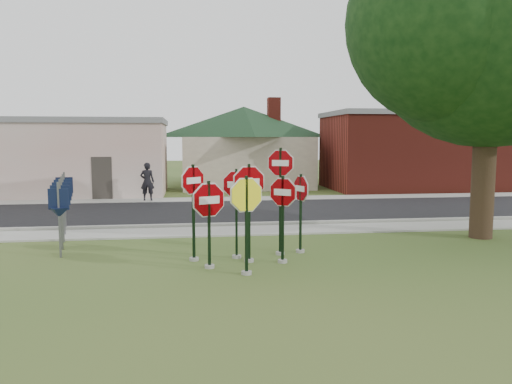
{
  "coord_description": "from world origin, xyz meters",
  "views": [
    {
      "loc": [
        -1.61,
        -10.95,
        3.13
      ],
      "look_at": [
        0.13,
        2.0,
        1.72
      ],
      "focal_mm": 35.0,
      "sensor_mm": 36.0,
      "label": 1
    }
  ],
  "objects": [
    {
      "name": "stop_sign_back_left",
      "position": [
        -0.41,
        1.83,
        1.49
      ],
      "size": [
        0.99,
        0.24,
        2.44
      ],
      "color": "gray",
      "rests_on": "ground"
    },
    {
      "name": "curb",
      "position": [
        0.0,
        6.5,
        0.07
      ],
      "size": [
        60.0,
        0.2,
        0.14
      ],
      "primitive_type": "cube",
      "color": "#999991",
      "rests_on": "ground"
    },
    {
      "name": "stop_sign_right",
      "position": [
        0.7,
        1.19,
        1.39
      ],
      "size": [
        0.83,
        0.6,
        2.3
      ],
      "color": "gray",
      "rests_on": "ground"
    },
    {
      "name": "stop_sign_yellow",
      "position": [
        -0.33,
        0.21,
        1.47
      ],
      "size": [
        1.05,
        0.36,
        2.4
      ],
      "color": "gray",
      "rests_on": "ground"
    },
    {
      "name": "building_brick",
      "position": [
        12.0,
        18.5,
        2.4
      ],
      "size": [
        10.2,
        6.2,
        4.75
      ],
      "color": "maroon",
      "rests_on": "ground"
    },
    {
      "name": "stop_sign_far_right",
      "position": [
        1.39,
        2.24,
        1.35
      ],
      "size": [
        0.32,
        0.93,
        2.26
      ],
      "color": "gray",
      "rests_on": "ground"
    },
    {
      "name": "route_sign_row",
      "position": [
        -5.4,
        4.5,
        1.22
      ],
      "size": [
        1.43,
        4.63,
        2.0
      ],
      "color": "#59595E",
      "rests_on": "ground"
    },
    {
      "name": "stop_sign_back_right",
      "position": [
        0.79,
        2.06,
        1.86
      ],
      "size": [
        0.9,
        0.44,
        2.97
      ],
      "color": "gray",
      "rests_on": "ground"
    },
    {
      "name": "sidewalk_near",
      "position": [
        0.0,
        5.5,
        0.03
      ],
      "size": [
        60.0,
        1.6,
        0.06
      ],
      "primitive_type": "cube",
      "color": "#999991",
      "rests_on": "ground"
    },
    {
      "name": "sidewalk_far",
      "position": [
        0.0,
        14.3,
        0.03
      ],
      "size": [
        60.0,
        1.6,
        0.06
      ],
      "primitive_type": "cube",
      "color": "#999991",
      "rests_on": "ground"
    },
    {
      "name": "oak_tree",
      "position": [
        7.5,
        3.5,
        6.77
      ],
      "size": [
        11.48,
        10.88,
        10.72
      ],
      "color": "black",
      "rests_on": "ground"
    },
    {
      "name": "pedestrian",
      "position": [
        -3.68,
        14.08,
        1.0
      ],
      "size": [
        0.71,
        0.49,
        1.89
      ],
      "primitive_type": "imported",
      "rotation": [
        0.0,
        0.0,
        3.08
      ],
      "color": "black",
      "rests_on": "sidewalk_far"
    },
    {
      "name": "road",
      "position": [
        0.0,
        10.0,
        0.02
      ],
      "size": [
        60.0,
        7.0,
        0.04
      ],
      "primitive_type": "cube",
      "color": "black",
      "rests_on": "ground"
    },
    {
      "name": "stop_sign_far_left",
      "position": [
        -1.52,
        1.7,
        1.58
      ],
      "size": [
        0.77,
        0.66,
        2.57
      ],
      "color": "gray",
      "rests_on": "ground"
    },
    {
      "name": "building_stucco",
      "position": [
        -9.0,
        18.0,
        2.15
      ],
      "size": [
        12.2,
        6.2,
        4.2
      ],
      "color": "beige",
      "rests_on": "ground"
    },
    {
      "name": "stop_sign_left",
      "position": [
        -1.16,
        0.91,
        1.36
      ],
      "size": [
        1.07,
        0.47,
        2.24
      ],
      "color": "gray",
      "rests_on": "ground"
    },
    {
      "name": "bg_tree_right",
      "position": [
        22.0,
        26.0,
        5.58
      ],
      "size": [
        5.6,
        5.6,
        8.4
      ],
      "color": "black",
      "rests_on": "ground"
    },
    {
      "name": "ground",
      "position": [
        0.0,
        0.0,
        0.0
      ],
      "size": [
        120.0,
        120.0,
        0.0
      ],
      "primitive_type": "plane",
      "color": "#385720",
      "rests_on": "ground"
    },
    {
      "name": "stop_sign_center",
      "position": [
        -0.13,
        1.38,
        1.64
      ],
      "size": [
        1.13,
        0.24,
        2.61
      ],
      "color": "gray",
      "rests_on": "ground"
    },
    {
      "name": "building_house",
      "position": [
        2.0,
        22.0,
        3.65
      ],
      "size": [
        11.6,
        11.6,
        6.2
      ],
      "color": "beige",
      "rests_on": "ground"
    }
  ]
}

